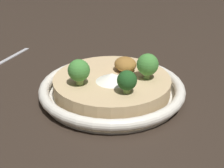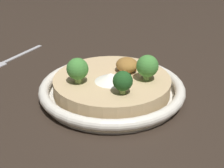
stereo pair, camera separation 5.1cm
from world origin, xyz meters
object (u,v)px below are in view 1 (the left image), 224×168
at_px(risotto_bowl, 112,86).
at_px(broccoli_front_left, 148,65).
at_px(broccoli_left, 130,80).
at_px(broccoli_back_left, 79,71).

xyz_separation_m(risotto_bowl, broccoli_front_left, (-0.03, -0.06, 0.05)).
bearing_deg(broccoli_left, broccoli_front_left, -54.46).
distance_m(risotto_bowl, broccoli_front_left, 0.08).
height_order(risotto_bowl, broccoli_left, broccoli_left).
xyz_separation_m(broccoli_left, broccoli_front_left, (0.04, -0.05, 0.00)).
bearing_deg(risotto_bowl, broccoli_back_left, 96.79).
xyz_separation_m(risotto_bowl, broccoli_back_left, (-0.01, 0.06, 0.04)).
relative_size(risotto_bowl, broccoli_front_left, 5.72).
bearing_deg(broccoli_back_left, broccoli_front_left, -100.20).
xyz_separation_m(risotto_bowl, broccoli_left, (-0.06, -0.00, 0.04)).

